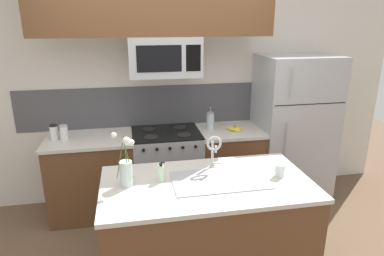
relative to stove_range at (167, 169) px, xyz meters
name	(u,v)px	position (x,y,z in m)	size (l,w,h in m)	color
ground_plane	(179,252)	(0.00, -0.90, -0.46)	(10.00, 10.00, 0.00)	brown
rear_partition	(186,91)	(0.30, 0.38, 0.84)	(5.20, 0.10, 2.60)	silver
splash_band	(162,106)	(0.00, 0.32, 0.69)	(3.31, 0.01, 0.48)	#4C4C51
back_counter_left	(93,176)	(-0.84, 0.00, -0.01)	(0.94, 0.65, 0.91)	brown
back_counter_right	(228,165)	(0.74, 0.00, -0.01)	(0.75, 0.65, 0.91)	brown
stove_range	(167,169)	(0.00, 0.00, 0.00)	(0.76, 0.64, 0.93)	#A8AAAF
microwave	(164,57)	(0.00, -0.02, 1.30)	(0.74, 0.40, 0.41)	#A8AAAF
upper_cabinet_band	(154,5)	(-0.09, -0.05, 1.80)	(2.40, 0.34, 0.60)	brown
refrigerator	(292,128)	(1.54, 0.02, 0.41)	(0.87, 0.74, 1.74)	#A8AAAF
storage_jar_tall	(54,132)	(-1.19, 0.03, 0.53)	(0.09, 0.09, 0.16)	silver
storage_jar_medium	(64,133)	(-1.08, -0.03, 0.53)	(0.08, 0.08, 0.17)	silver
banana_bunch	(235,129)	(0.79, -0.06, 0.47)	(0.19, 0.16, 0.07)	yellow
french_press	(210,121)	(0.52, 0.06, 0.55)	(0.09, 0.09, 0.27)	silver
island_counter	(206,231)	(0.18, -1.25, -0.01)	(1.66, 0.90, 0.91)	brown
kitchen_sink	(220,188)	(0.28, -1.25, 0.38)	(0.76, 0.44, 0.16)	#ADAFB5
sink_faucet	(214,148)	(0.28, -1.03, 0.65)	(0.14, 0.14, 0.31)	#B7BABF
dish_soap_bottle	(161,173)	(-0.18, -1.17, 0.52)	(0.06, 0.05, 0.16)	beige
drinking_glass	(280,170)	(0.78, -1.27, 0.50)	(0.08, 0.08, 0.10)	silver
flower_vase	(126,170)	(-0.45, -1.20, 0.58)	(0.17, 0.12, 0.44)	silver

